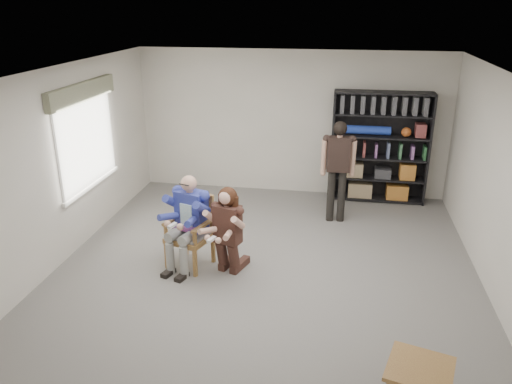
% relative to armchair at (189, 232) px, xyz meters
% --- Properties ---
extents(room_shell, '(6.00, 7.00, 2.80)m').
position_rel_armchair_xyz_m(room_shell, '(1.10, -0.18, 0.87)').
color(room_shell, silver).
rests_on(room_shell, ground).
extents(floor, '(6.00, 7.00, 0.01)m').
position_rel_armchair_xyz_m(floor, '(1.10, -0.18, -0.53)').
color(floor, slate).
rests_on(floor, ground).
extents(window_left, '(0.16, 2.00, 1.75)m').
position_rel_armchair_xyz_m(window_left, '(-1.85, 0.82, 1.10)').
color(window_left, silver).
rests_on(window_left, room_shell).
extents(armchair, '(0.78, 0.76, 1.07)m').
position_rel_armchair_xyz_m(armchair, '(0.00, 0.00, 0.00)').
color(armchair, brown).
rests_on(armchair, floor).
extents(seated_man, '(0.83, 0.98, 1.39)m').
position_rel_armchair_xyz_m(seated_man, '(0.00, 0.00, 0.16)').
color(seated_man, navy).
rests_on(seated_man, floor).
extents(kneeling_woman, '(0.77, 0.98, 1.27)m').
position_rel_armchair_xyz_m(kneeling_woman, '(0.58, -0.12, 0.10)').
color(kneeling_woman, '#362319').
rests_on(kneeling_woman, floor).
extents(bookshelf, '(1.80, 0.38, 2.10)m').
position_rel_armchair_xyz_m(bookshelf, '(2.80, 3.10, 0.52)').
color(bookshelf, black).
rests_on(bookshelf, floor).
extents(standing_man, '(0.57, 0.34, 1.78)m').
position_rel_armchair_xyz_m(standing_man, '(2.05, 1.98, 0.35)').
color(standing_man, black).
rests_on(standing_man, floor).
extents(side_table, '(0.74, 0.74, 0.41)m').
position_rel_armchair_xyz_m(side_table, '(2.93, -2.21, -0.33)').
color(side_table, brown).
rests_on(side_table, floor).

